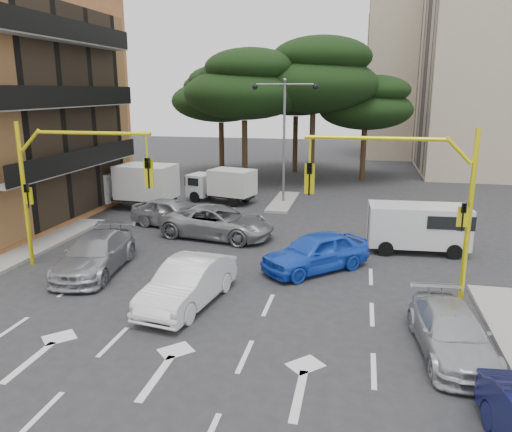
# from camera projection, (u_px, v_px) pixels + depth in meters

# --- Properties ---
(ground) EXTENTS (120.00, 120.00, 0.00)m
(ground) POSITION_uv_depth(u_px,v_px,m) (213.00, 300.00, 17.61)
(ground) COLOR #28282B
(ground) RESTS_ON ground
(median_strip) EXTENTS (1.40, 6.00, 0.15)m
(median_strip) POSITION_uv_depth(u_px,v_px,m) (283.00, 202.00, 32.76)
(median_strip) COLOR gray
(median_strip) RESTS_ON ground
(apartment_beige_far) EXTENTS (16.20, 12.15, 16.70)m
(apartment_beige_far) POSITION_uv_depth(u_px,v_px,m) (441.00, 79.00, 54.67)
(apartment_beige_far) COLOR #C4B593
(apartment_beige_far) RESTS_ON ground
(pine_left_near) EXTENTS (9.15, 9.15, 10.23)m
(pine_left_near) POSITION_uv_depth(u_px,v_px,m) (245.00, 84.00, 37.35)
(pine_left_near) COLOR #382616
(pine_left_near) RESTS_ON ground
(pine_center) EXTENTS (9.98, 9.98, 11.16)m
(pine_center) POSITION_uv_depth(u_px,v_px,m) (315.00, 75.00, 38.07)
(pine_center) COLOR #382616
(pine_center) RESTS_ON ground
(pine_left_far) EXTENTS (8.32, 8.32, 9.30)m
(pine_left_far) POSITION_uv_depth(u_px,v_px,m) (221.00, 94.00, 41.92)
(pine_left_far) COLOR #382616
(pine_left_far) RESTS_ON ground
(pine_right) EXTENTS (7.49, 7.49, 8.37)m
(pine_right) POSITION_uv_depth(u_px,v_px,m) (367.00, 103.00, 39.67)
(pine_right) COLOR #382616
(pine_right) RESTS_ON ground
(pine_back) EXTENTS (9.15, 9.15, 10.23)m
(pine_back) POSITION_uv_depth(u_px,v_px,m) (297.00, 85.00, 43.39)
(pine_back) COLOR #382616
(pine_back) RESTS_ON ground
(signal_mast_right) EXTENTS (5.79, 0.37, 6.00)m
(signal_mast_right) POSITION_uv_depth(u_px,v_px,m) (416.00, 189.00, 17.17)
(signal_mast_right) COLOR yellow
(signal_mast_right) RESTS_ON ground
(signal_mast_left) EXTENTS (5.79, 0.37, 6.00)m
(signal_mast_left) POSITION_uv_depth(u_px,v_px,m) (62.00, 176.00, 19.92)
(signal_mast_left) COLOR yellow
(signal_mast_left) RESTS_ON ground
(street_lamp_center) EXTENTS (4.16, 0.36, 7.77)m
(street_lamp_center) POSITION_uv_depth(u_px,v_px,m) (284.00, 119.00, 31.45)
(street_lamp_center) COLOR slate
(street_lamp_center) RESTS_ON median_strip
(car_white_hatch) EXTENTS (2.36, 4.95, 1.57)m
(car_white_hatch) POSITION_uv_depth(u_px,v_px,m) (188.00, 283.00, 17.07)
(car_white_hatch) COLOR silver
(car_white_hatch) RESTS_ON ground
(car_blue_compact) EXTENTS (4.66, 4.57, 1.59)m
(car_blue_compact) POSITION_uv_depth(u_px,v_px,m) (316.00, 252.00, 20.35)
(car_blue_compact) COLOR blue
(car_blue_compact) RESTS_ON ground
(car_silver_wagon) EXTENTS (2.72, 5.40, 1.50)m
(car_silver_wagon) POSITION_uv_depth(u_px,v_px,m) (95.00, 254.00, 20.20)
(car_silver_wagon) COLOR #9A9BA1
(car_silver_wagon) RESTS_ON ground
(car_silver_cross_a) EXTENTS (6.05, 3.52, 1.58)m
(car_silver_cross_a) POSITION_uv_depth(u_px,v_px,m) (218.00, 222.00, 24.95)
(car_silver_cross_a) COLOR gray
(car_silver_cross_a) RESTS_ON ground
(car_silver_cross_b) EXTENTS (4.80, 2.71, 1.54)m
(car_silver_cross_b) POSITION_uv_depth(u_px,v_px,m) (172.00, 212.00, 26.96)
(car_silver_cross_b) COLOR #9C9DA4
(car_silver_cross_b) RESTS_ON ground
(car_silver_parked) EXTENTS (2.27, 4.63, 1.30)m
(car_silver_parked) POSITION_uv_depth(u_px,v_px,m) (451.00, 332.00, 13.90)
(car_silver_parked) COLOR #A9ACB1
(car_silver_parked) RESTS_ON ground
(van_white) EXTENTS (4.50, 2.24, 2.20)m
(van_white) POSITION_uv_depth(u_px,v_px,m) (418.00, 228.00, 22.73)
(van_white) COLOR silver
(van_white) RESTS_ON ground
(box_truck_a) EXTENTS (5.79, 2.76, 2.77)m
(box_truck_a) POSITION_uv_depth(u_px,v_px,m) (132.00, 186.00, 31.01)
(box_truck_a) COLOR white
(box_truck_a) RESTS_ON ground
(box_truck_b) EXTENTS (4.88, 3.00, 2.23)m
(box_truck_b) POSITION_uv_depth(u_px,v_px,m) (221.00, 186.00, 32.69)
(box_truck_b) COLOR silver
(box_truck_b) RESTS_ON ground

